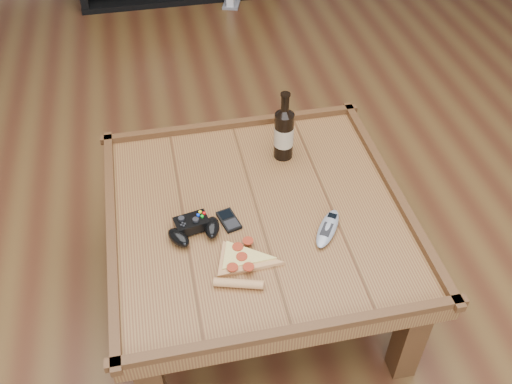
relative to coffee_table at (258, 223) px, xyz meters
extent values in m
plane|color=#492515|center=(0.00, 0.00, -0.39)|extent=(6.00, 6.00, 0.00)
cube|color=#5B301A|center=(0.00, 0.00, 0.03)|extent=(1.00, 1.00, 0.06)
cube|color=#3C2310|center=(0.42, -0.42, -0.20)|extent=(0.08, 0.08, 0.39)
cube|color=#3C2310|center=(-0.42, 0.42, -0.20)|extent=(0.08, 0.08, 0.39)
cube|color=#3C2310|center=(0.42, 0.42, -0.20)|extent=(0.08, 0.08, 0.39)
cube|color=#3C2310|center=(0.00, 0.48, 0.07)|extent=(1.03, 0.03, 0.03)
cube|color=#3C2310|center=(0.00, -0.48, 0.07)|extent=(1.03, 0.03, 0.03)
cube|color=#3C2310|center=(0.48, 0.00, 0.07)|extent=(0.03, 1.03, 0.03)
cube|color=#3C2310|center=(-0.48, 0.00, 0.07)|extent=(0.03, 1.03, 0.03)
cylinder|color=black|center=(0.15, 0.27, 0.15)|extent=(0.07, 0.07, 0.19)
cone|color=black|center=(0.15, 0.27, 0.26)|extent=(0.07, 0.07, 0.03)
cylinder|color=black|center=(0.15, 0.27, 0.30)|extent=(0.03, 0.03, 0.07)
cylinder|color=black|center=(0.15, 0.27, 0.33)|extent=(0.04, 0.04, 0.01)
cylinder|color=#CAB992|center=(0.15, 0.27, 0.15)|extent=(0.07, 0.07, 0.08)
cube|color=black|center=(-0.23, -0.03, 0.08)|extent=(0.12, 0.09, 0.04)
ellipsoid|color=black|center=(-0.28, -0.08, 0.08)|extent=(0.09, 0.10, 0.04)
ellipsoid|color=black|center=(-0.16, -0.06, 0.08)|extent=(0.06, 0.10, 0.04)
cylinder|color=black|center=(-0.26, -0.03, 0.11)|extent=(0.02, 0.02, 0.01)
cylinder|color=black|center=(-0.21, -0.04, 0.11)|extent=(0.02, 0.02, 0.01)
cylinder|color=yellow|center=(-0.19, -0.01, 0.11)|extent=(0.01, 0.01, 0.01)
cylinder|color=red|center=(-0.18, -0.02, 0.11)|extent=(0.01, 0.01, 0.01)
cylinder|color=#0C33CC|center=(-0.20, -0.02, 0.11)|extent=(0.01, 0.01, 0.01)
cylinder|color=#0C9919|center=(-0.19, -0.03, 0.11)|extent=(0.01, 0.01, 0.01)
cylinder|color=tan|center=(-0.12, -0.29, 0.07)|extent=(0.15, 0.07, 0.03)
cylinder|color=#AA2F16|center=(-0.13, -0.23, 0.08)|extent=(0.04, 0.04, 0.00)
cylinder|color=#AA2F16|center=(-0.08, -0.24, 0.08)|extent=(0.04, 0.04, 0.00)
cylinder|color=#AA2F16|center=(-0.09, -0.20, 0.08)|extent=(0.04, 0.04, 0.00)
cylinder|color=#AA2F16|center=(-0.10, -0.16, 0.08)|extent=(0.04, 0.04, 0.00)
cylinder|color=#AA2F16|center=(-0.06, -0.14, 0.08)|extent=(0.04, 0.04, 0.00)
cube|color=black|center=(-0.10, -0.03, 0.06)|extent=(0.08, 0.11, 0.01)
cube|color=black|center=(-0.11, 0.00, 0.07)|extent=(0.05, 0.05, 0.00)
cube|color=black|center=(-0.10, -0.05, 0.07)|extent=(0.05, 0.05, 0.00)
ellipsoid|color=gray|center=(0.20, -0.13, 0.07)|extent=(0.15, 0.18, 0.03)
cube|color=black|center=(0.23, -0.09, 0.08)|extent=(0.04, 0.03, 0.00)
cube|color=black|center=(0.20, -0.15, 0.08)|extent=(0.06, 0.07, 0.00)
cube|color=gray|center=(0.34, 2.49, -0.38)|extent=(0.17, 0.22, 0.02)
camera|label=1|loc=(-0.28, -1.32, 1.44)|focal=40.00mm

